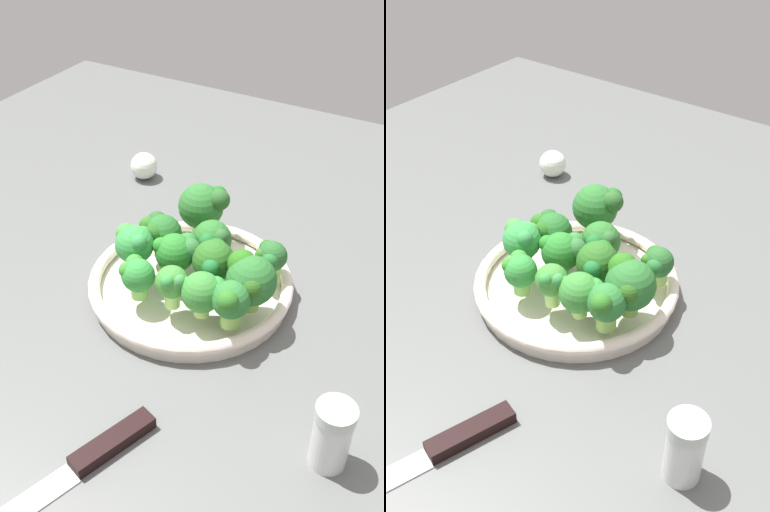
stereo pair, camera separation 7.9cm
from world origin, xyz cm
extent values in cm
cube|color=#565857|center=(0.00, 0.00, -1.25)|extent=(130.00, 130.00, 2.50)
cylinder|color=silver|center=(3.51, 0.34, 0.65)|extent=(26.04, 26.04, 1.31)
torus|color=silver|center=(3.51, 0.34, 2.11)|extent=(27.12, 27.12, 1.60)
cylinder|color=#97D162|center=(12.48, 5.49, 3.76)|extent=(2.76, 2.76, 1.70)
sphere|color=#275C28|center=(12.48, 5.49, 5.91)|extent=(4.03, 4.03, 4.03)
sphere|color=#23662C|center=(12.79, 4.02, 6.16)|extent=(2.26, 2.26, 2.26)
sphere|color=#2C651D|center=(11.36, 4.50, 6.36)|extent=(1.62, 1.62, 1.62)
sphere|color=#24591A|center=(11.28, 6.41, 6.32)|extent=(1.97, 1.97, 1.97)
cylinder|color=#9DD96B|center=(4.53, -6.27, 4.13)|extent=(1.86, 1.86, 2.44)
sphere|color=#3C8433|center=(4.53, -6.27, 6.69)|extent=(4.11, 4.11, 4.11)
sphere|color=#378541|center=(5.68, -6.64, 7.51)|extent=(1.83, 1.83, 1.83)
sphere|color=#338C39|center=(4.71, -7.57, 7.72)|extent=(1.79, 1.79, 1.79)
cylinder|color=#96C55E|center=(-2.07, 2.11, 3.81)|extent=(2.54, 2.54, 1.82)
sphere|color=#246227|center=(-2.07, 2.11, 6.42)|extent=(5.24, 5.24, 5.24)
sphere|color=#265728|center=(-3.45, 2.96, 7.50)|extent=(2.72, 2.72, 2.72)
sphere|color=#27611D|center=(-4.00, 1.62, 7.33)|extent=(2.54, 2.54, 2.54)
sphere|color=#21591A|center=(-2.37, 0.51, 7.19)|extent=(2.78, 2.78, 2.78)
cylinder|color=#85B952|center=(12.24, -5.67, 4.07)|extent=(2.46, 2.46, 2.33)
sphere|color=#2A6F2F|center=(12.24, -5.67, 6.74)|extent=(4.61, 4.61, 4.61)
sphere|color=#2A6B20|center=(12.61, -7.32, 7.88)|extent=(2.54, 2.54, 2.54)
sphere|color=#296B31|center=(10.83, -5.50, 7.40)|extent=(1.89, 1.89, 1.89)
cylinder|color=#75B35B|center=(1.63, -0.86, 3.85)|extent=(1.86, 1.86, 1.88)
sphere|color=#267427|center=(1.63, -0.86, 6.46)|extent=(5.15, 5.15, 5.15)
sphere|color=#2C6630|center=(3.40, 0.29, 7.15)|extent=(2.93, 2.93, 2.93)
sphere|color=#2D7231|center=(2.42, 1.05, 7.21)|extent=(2.68, 2.68, 2.68)
sphere|color=#267624|center=(0.05, -1.59, 7.47)|extent=(2.21, 2.21, 2.21)
cylinder|color=#9BCA72|center=(6.82, -0.20, 3.88)|extent=(2.22, 2.22, 1.95)
sphere|color=#286120|center=(6.82, -0.20, 6.62)|extent=(5.44, 5.44, 5.44)
sphere|color=#20621F|center=(6.18, 1.97, 6.99)|extent=(2.81, 2.81, 2.81)
sphere|color=#1C642D|center=(7.59, -2.09, 7.18)|extent=(2.31, 2.31, 2.31)
cylinder|color=#91D073|center=(0.39, 8.92, 4.26)|extent=(2.48, 2.48, 2.70)
sphere|color=#29682A|center=(0.39, 8.92, 7.69)|extent=(6.41, 6.41, 6.41)
sphere|color=#275623|center=(2.69, 9.22, 9.40)|extent=(2.98, 2.98, 2.98)
sphere|color=#1F5C20|center=(1.65, 10.77, 8.98)|extent=(2.73, 2.73, 2.73)
cylinder|color=#9ECF68|center=(-3.20, -2.88, 4.29)|extent=(2.44, 2.44, 2.76)
sphere|color=green|center=(-3.20, -2.88, 7.32)|extent=(5.07, 5.07, 5.07)
sphere|color=#3C8A37|center=(-4.66, -2.45, 8.25)|extent=(2.81, 2.81, 2.81)
sphere|color=#3C8431|center=(-2.91, -1.42, 8.09)|extent=(2.31, 2.31, 2.31)
sphere|color=#318741|center=(-1.86, -3.73, 8.59)|extent=(2.20, 2.20, 2.20)
cylinder|color=#78C152|center=(-0.13, -6.84, 3.90)|extent=(2.10, 2.10, 1.98)
sphere|color=#2E8836|center=(-0.13, -6.84, 6.27)|extent=(4.24, 4.24, 4.24)
sphere|color=#377C2D|center=(-1.29, -7.40, 7.20)|extent=(1.79, 1.79, 1.79)
sphere|color=#34802F|center=(-1.31, -5.59, 6.78)|extent=(2.39, 2.39, 2.39)
sphere|color=#2F8326|center=(-1.26, -7.55, 7.04)|extent=(1.87, 1.87, 1.87)
cylinder|color=#82CC62|center=(4.25, 4.36, 3.75)|extent=(2.45, 2.45, 1.69)
sphere|color=#296828|center=(4.25, 4.36, 6.32)|extent=(5.31, 5.31, 5.31)
sphere|color=#1D6228|center=(4.71, 2.21, 7.41)|extent=(2.24, 2.24, 2.24)
sphere|color=#2B5A2B|center=(5.80, 3.82, 7.58)|extent=(2.21, 2.21, 2.21)
cylinder|color=#95C45E|center=(8.40, -5.82, 3.82)|extent=(1.93, 1.93, 1.82)
sphere|color=#358032|center=(8.40, -5.82, 6.37)|extent=(5.05, 5.05, 5.05)
sphere|color=#338638|center=(9.59, -4.77, 6.72)|extent=(2.98, 2.98, 2.98)
sphere|color=#3A812D|center=(6.69, -6.16, 6.92)|extent=(2.19, 2.19, 2.19)
cylinder|color=#91C859|center=(12.94, -1.79, 4.02)|extent=(2.31, 2.31, 2.22)
sphere|color=#28672A|center=(12.94, -1.79, 7.15)|extent=(6.22, 6.22, 6.22)
sphere|color=#2A5D1B|center=(13.74, -3.47, 7.69)|extent=(2.99, 2.99, 2.99)
sphere|color=#276719|center=(11.25, -0.97, 8.46)|extent=(3.65, 3.65, 3.65)
cube|color=black|center=(8.89, -25.12, 0.75)|extent=(5.15, 9.80, 1.50)
sphere|color=white|center=(-19.05, 22.80, 2.32)|extent=(4.64, 4.64, 4.64)
cylinder|color=silver|center=(28.42, -15.78, 3.32)|extent=(3.82, 3.82, 6.64)
cylinder|color=#B8C1BA|center=(28.42, -15.78, 7.31)|extent=(4.02, 4.02, 1.34)
camera|label=1|loc=(35.31, -54.68, 53.58)|focal=43.18mm
camera|label=2|loc=(41.91, -50.29, 53.58)|focal=43.18mm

